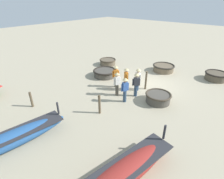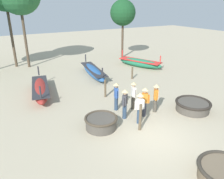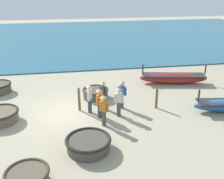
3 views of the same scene
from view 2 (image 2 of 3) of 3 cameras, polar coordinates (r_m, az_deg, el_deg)
ground_plane at (r=10.50m, az=10.71°, el=-12.32°), size 80.00×80.00×0.00m
coracle_far_right at (r=10.90m, az=-2.87°, el=-8.48°), size 1.65×1.65×0.61m
coracle_far_left at (r=13.40m, az=20.35°, el=-3.93°), size 2.01×2.01×0.58m
long_boat_ochre_hull at (r=18.63m, az=-4.90°, el=4.71°), size 1.66×5.27×1.35m
long_boat_green_hull at (r=15.44m, az=-18.19°, el=0.07°), size 1.87×4.90×1.40m
long_boat_red_hull at (r=21.48m, az=7.30°, el=6.94°), size 2.77×4.64×1.38m
fisherman_crouching at (r=11.49m, az=3.35°, el=-3.30°), size 0.42×0.39×1.67m
fisherman_standing_left at (r=12.39m, az=1.12°, el=-1.35°), size 0.36×0.49×1.67m
fisherman_hauling at (r=12.41m, az=11.36°, el=-1.75°), size 0.38×0.45×1.67m
fisherman_standing_right at (r=12.58m, az=5.60°, el=-1.08°), size 0.36×0.51×1.67m
fisherman_with_hat at (r=11.11m, az=7.21°, el=-4.37°), size 0.51×0.36×1.67m
fisherman_by_coracle at (r=11.83m, az=8.54°, el=-2.77°), size 0.44×0.38×1.67m
mooring_post_shoreline at (r=10.65m, az=7.40°, el=-7.23°), size 0.14×0.14×1.38m
mooring_post_inland at (r=14.26m, az=-1.77°, el=0.27°), size 0.14×0.14×1.19m
mooring_post_mid_beach at (r=17.86m, az=5.31°, el=4.33°), size 0.14×0.14×1.00m
tree_tall_back at (r=24.64m, az=2.86°, el=19.33°), size 2.71×2.71×6.18m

